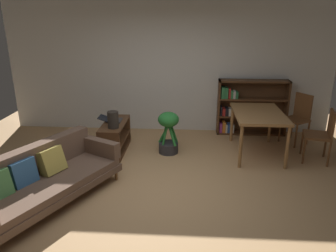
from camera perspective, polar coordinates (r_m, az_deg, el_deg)
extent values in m
plane|color=tan|center=(4.76, -2.01, -11.34)|extent=(8.16, 8.16, 0.00)
cube|color=silver|center=(6.88, 0.09, 10.22)|extent=(6.80, 0.10, 2.70)
cylinder|color=brown|center=(5.07, -9.15, -8.58)|extent=(0.04, 0.04, 0.15)
cylinder|color=brown|center=(5.50, -14.69, -6.70)|extent=(0.04, 0.04, 0.15)
cube|color=brown|center=(4.65, -20.31, -10.54)|extent=(1.67, 2.23, 0.10)
cube|color=brown|center=(4.61, -20.45, -9.45)|extent=(1.61, 2.14, 0.10)
cube|color=brown|center=(4.73, -23.21, -5.71)|extent=(1.08, 1.87, 0.39)
cube|color=brown|center=(5.12, -12.26, -3.57)|extent=(0.75, 0.48, 0.24)
cube|color=#336093|center=(4.54, -24.16, -7.58)|extent=(0.29, 0.37, 0.34)
cube|color=tan|center=(4.74, -19.91, -5.81)|extent=(0.38, 0.42, 0.37)
cube|color=#56351E|center=(6.49, -8.38, -0.32)|extent=(0.39, 0.04, 0.55)
cube|color=#56351E|center=(5.58, -10.46, -3.73)|extent=(0.39, 0.04, 0.55)
cube|color=#56351E|center=(6.05, -9.32, -2.23)|extent=(0.39, 1.00, 0.04)
cube|color=#56351E|center=(5.95, -9.47, 0.39)|extent=(0.39, 1.04, 0.04)
cube|color=#56351E|center=(6.13, -9.22, -4.13)|extent=(0.39, 1.00, 0.04)
cube|color=#333338|center=(6.04, -9.24, 0.98)|extent=(0.22, 0.30, 0.02)
cube|color=black|center=(6.08, -11.19, 1.38)|extent=(0.21, 0.29, 0.08)
cylinder|color=#2D2823|center=(5.64, -9.70, 1.10)|extent=(0.19, 0.19, 0.29)
cylinder|color=slate|center=(5.62, -9.73, 1.67)|extent=(0.10, 0.10, 0.01)
cylinder|color=#333338|center=(5.94, 0.07, -3.84)|extent=(0.35, 0.35, 0.19)
cylinder|color=#287A33|center=(5.83, 0.87, -0.61)|extent=(0.19, 0.07, 0.52)
cylinder|color=#287A33|center=(5.88, 0.74, -0.49)|extent=(0.16, 0.18, 0.51)
cylinder|color=#287A33|center=(5.87, -0.41, -0.40)|extent=(0.15, 0.15, 0.54)
cylinder|color=#287A33|center=(5.86, -0.74, -1.40)|extent=(0.21, 0.07, 0.36)
cylinder|color=#287A33|center=(5.78, -0.42, -1.13)|extent=(0.13, 0.14, 0.46)
cylinder|color=#287A33|center=(5.77, 0.71, -1.62)|extent=(0.18, 0.20, 0.40)
ellipsoid|color=#287A33|center=(5.75, 0.08, 1.16)|extent=(0.38, 0.38, 0.27)
cylinder|color=olive|center=(6.51, 11.21, 0.43)|extent=(0.06, 0.06, 0.74)
cylinder|color=olive|center=(5.41, 12.74, -3.61)|extent=(0.06, 0.06, 0.74)
cylinder|color=olive|center=(6.65, 17.60, 0.28)|extent=(0.06, 0.06, 0.74)
cylinder|color=olive|center=(5.58, 20.35, -3.67)|extent=(0.06, 0.06, 0.74)
cube|color=olive|center=(5.90, 15.75, 2.11)|extent=(0.85, 1.29, 0.05)
cylinder|color=brown|center=(5.92, 22.89, -4.21)|extent=(0.04, 0.04, 0.44)
cylinder|color=brown|center=(6.31, 22.59, -2.76)|extent=(0.04, 0.04, 0.44)
cylinder|color=brown|center=(5.98, 26.58, -4.52)|extent=(0.04, 0.04, 0.44)
cylinder|color=brown|center=(6.37, 26.05, -3.07)|extent=(0.04, 0.04, 0.44)
cube|color=brown|center=(6.06, 24.84, -1.51)|extent=(0.52, 0.54, 0.04)
cube|color=brown|center=(6.02, 26.96, 0.42)|extent=(0.13, 0.41, 0.43)
cylinder|color=brown|center=(6.56, 21.67, -1.74)|extent=(0.04, 0.04, 0.46)
cylinder|color=brown|center=(6.78, 19.16, -0.77)|extent=(0.04, 0.04, 0.46)
cylinder|color=brown|center=(6.83, 23.51, -1.18)|extent=(0.04, 0.04, 0.46)
cylinder|color=brown|center=(7.05, 21.03, -0.26)|extent=(0.04, 0.04, 0.46)
cube|color=brown|center=(6.73, 21.59, 1.03)|extent=(0.56, 0.57, 0.04)
cube|color=brown|center=(6.79, 22.78, 3.31)|extent=(0.24, 0.33, 0.47)
cube|color=#56351E|center=(6.86, 8.91, 3.36)|extent=(0.04, 0.28, 1.15)
cube|color=#56351E|center=(7.13, 20.15, 3.00)|extent=(0.04, 0.28, 1.15)
cube|color=#56351E|center=(6.84, 15.03, 7.70)|extent=(1.43, 0.28, 0.04)
cube|color=#56351E|center=(7.13, 14.26, -1.14)|extent=(1.43, 0.28, 0.04)
cube|color=#56351E|center=(7.08, 14.46, 3.46)|extent=(1.39, 0.04, 1.15)
cube|color=#56351E|center=(7.01, 14.51, 1.74)|extent=(1.39, 0.27, 0.04)
cube|color=#56351E|center=(6.92, 14.76, 4.66)|extent=(1.39, 0.27, 0.04)
cube|color=#993884|center=(6.98, 9.26, -0.17)|extent=(0.05, 0.20, 0.20)
cube|color=orange|center=(6.98, 9.81, -0.11)|extent=(0.06, 0.18, 0.23)
cube|color=silver|center=(7.00, 10.23, -0.28)|extent=(0.03, 0.21, 0.18)
cube|color=#2D5199|center=(7.00, 10.68, -0.27)|extent=(0.06, 0.18, 0.19)
cube|color=silver|center=(7.01, 11.24, -0.38)|extent=(0.07, 0.19, 0.16)
cube|color=black|center=(6.87, 9.34, 2.72)|extent=(0.03, 0.21, 0.19)
cube|color=red|center=(6.88, 9.79, 2.55)|extent=(0.06, 0.19, 0.15)
cube|color=black|center=(6.89, 10.30, 2.60)|extent=(0.06, 0.21, 0.16)
cube|color=silver|center=(6.89, 10.84, 2.53)|extent=(0.06, 0.20, 0.15)
cube|color=orange|center=(6.91, 11.31, 2.51)|extent=(0.04, 0.24, 0.14)
cube|color=#337F47|center=(6.78, 9.65, 5.89)|extent=(0.07, 0.23, 0.23)
cube|color=#337F47|center=(6.78, 10.23, 5.81)|extent=(0.07, 0.18, 0.22)
cube|color=red|center=(6.79, 10.78, 5.75)|extent=(0.04, 0.20, 0.21)
cube|color=#337F47|center=(6.80, 11.17, 5.56)|extent=(0.05, 0.19, 0.16)
cube|color=silver|center=(6.80, 11.59, 5.51)|extent=(0.04, 0.18, 0.16)
cube|color=#337F47|center=(6.81, 12.02, 5.43)|extent=(0.05, 0.18, 0.14)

